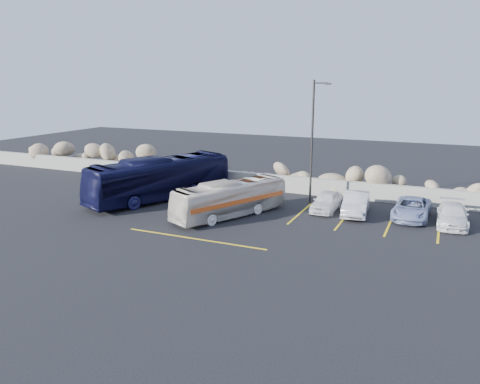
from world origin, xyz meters
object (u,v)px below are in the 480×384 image
at_px(vintage_bus, 230,199).
at_px(car_b, 356,204).
at_px(tour_coach, 160,178).
at_px(lamppost, 313,139).
at_px(car_d, 412,208).
at_px(car_c, 452,215).
at_px(car_a, 326,201).

distance_m(vintage_bus, car_b, 7.65).
xyz_separation_m(vintage_bus, tour_coach, (-6.10, 1.74, 0.39)).
xyz_separation_m(lamppost, car_b, (3.18, -1.36, -3.62)).
height_order(tour_coach, car_d, tour_coach).
height_order(car_b, car_c, car_b).
bearing_deg(vintage_bus, car_c, 41.50).
height_order(car_a, car_d, car_a).
distance_m(vintage_bus, car_a, 6.12).
bearing_deg(vintage_bus, car_b, 52.30).
distance_m(tour_coach, car_c, 18.40).
bearing_deg(vintage_bus, car_d, 47.07).
height_order(vintage_bus, tour_coach, tour_coach).
xyz_separation_m(car_a, car_b, (1.83, -0.08, 0.06)).
bearing_deg(car_b, car_a, 171.90).
relative_size(car_b, car_d, 0.95).
distance_m(lamppost, car_b, 5.01).
height_order(car_c, car_d, car_d).
height_order(vintage_bus, car_b, vintage_bus).
bearing_deg(vintage_bus, car_a, 60.68).
bearing_deg(car_d, vintage_bus, -156.94).
relative_size(car_a, car_d, 0.83).
xyz_separation_m(car_a, car_c, (7.20, -0.03, -0.03)).
bearing_deg(car_b, tour_coach, -178.27).
xyz_separation_m(car_c, car_d, (-2.20, 0.46, 0.02)).
bearing_deg(car_c, car_b, 178.76).
bearing_deg(car_d, car_c, -10.12).
bearing_deg(car_a, lamppost, 137.26).
bearing_deg(lamppost, car_c, -8.72).
bearing_deg(tour_coach, car_a, 31.40).
height_order(lamppost, car_b, lamppost).
relative_size(car_b, car_c, 1.02).
relative_size(lamppost, vintage_bus, 1.04).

